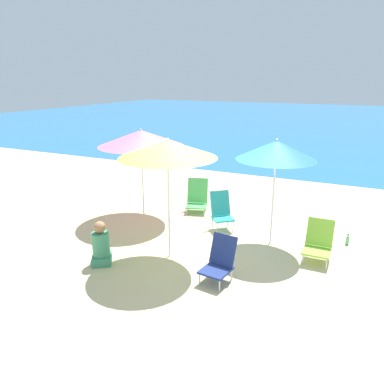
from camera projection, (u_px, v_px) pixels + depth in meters
name	position (u px, v px, depth m)	size (l,w,h in m)	color
ground_plane	(197.00, 255.00, 7.25)	(60.00, 60.00, 0.00)	#D1BA89
sea_water	(334.00, 120.00, 30.12)	(60.00, 40.00, 0.01)	#23669E
beach_umbrella_pink	(141.00, 138.00, 8.77)	(2.03, 2.03, 2.16)	white
beach_umbrella_lime	(168.00, 149.00, 6.61)	(1.78, 1.78, 2.28)	white
beach_umbrella_blue	(276.00, 150.00, 7.22)	(1.58, 1.58, 2.18)	white
beach_chair_lime	(318.00, 242.00, 6.97)	(0.48, 0.61, 0.75)	silver
beach_chair_green	(197.00, 197.00, 9.57)	(0.67, 0.72, 0.82)	silver
beach_chair_navy	(220.00, 260.00, 6.28)	(0.52, 0.65, 0.75)	silver
beach_chair_teal	(221.00, 210.00, 8.42)	(0.67, 0.68, 0.85)	silver
person_seated_near	(101.00, 246.00, 6.84)	(0.51, 0.53, 0.82)	#3F8C66
water_bottle	(347.00, 240.00, 7.69)	(0.07, 0.07, 0.22)	#4CB266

